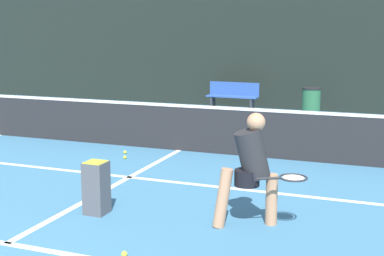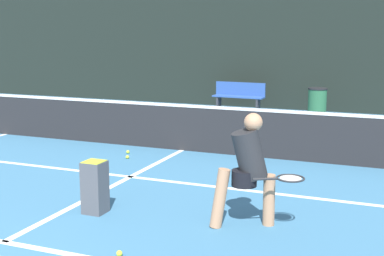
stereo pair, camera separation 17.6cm
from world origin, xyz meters
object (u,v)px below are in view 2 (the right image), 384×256
(ball_hopper, at_px, (95,186))
(courtside_bench, at_px, (239,96))
(trash_bin, at_px, (317,102))
(player_practicing, at_px, (248,166))
(parked_car, at_px, (271,80))

(ball_hopper, bearing_deg, courtside_bench, 95.85)
(ball_hopper, xyz_separation_m, trash_bin, (1.40, 9.27, 0.04))
(ball_hopper, bearing_deg, player_practicing, 8.24)
(ball_hopper, distance_m, courtside_bench, 9.55)
(player_practicing, relative_size, courtside_bench, 0.91)
(player_practicing, distance_m, courtside_bench, 9.69)
(ball_hopper, height_order, parked_car, parked_car)
(parked_car, bearing_deg, player_practicing, -77.21)
(parked_car, bearing_deg, trash_bin, -59.95)
(courtside_bench, relative_size, trash_bin, 1.94)
(player_practicing, bearing_deg, trash_bin, 65.10)
(player_practicing, height_order, trash_bin, player_practicing)
(trash_bin, bearing_deg, ball_hopper, -98.56)
(ball_hopper, relative_size, courtside_bench, 0.45)
(ball_hopper, bearing_deg, trash_bin, 81.44)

